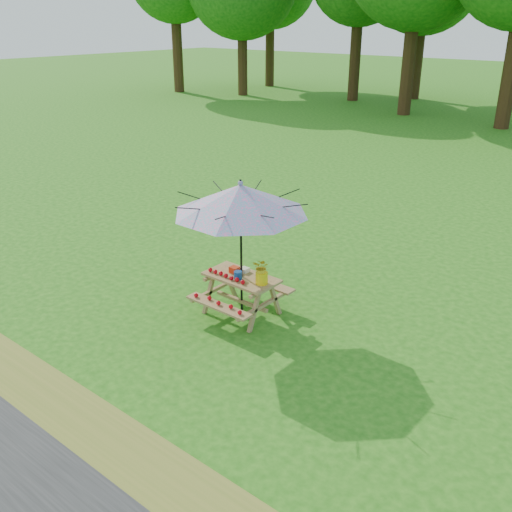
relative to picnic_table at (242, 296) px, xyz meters
The scene contains 7 objects.
ground 1.46m from the picnic_table, 26.37° to the right, with size 120.00×120.00×0.00m, color #1D6212.
drygrass_strip 3.68m from the picnic_table, 69.62° to the right, with size 120.00×1.20×0.01m, color olive.
picnic_table is the anchor object (origin of this frame).
patio_umbrella 1.62m from the picnic_table, 84.81° to the left, with size 2.75×2.75×2.25m.
produce_bins 0.40m from the picnic_table, behind, with size 0.34×0.40×0.13m.
tomatoes_row 0.44m from the picnic_table, 130.20° to the right, with size 0.77×0.13×0.07m, color red, non-canonical shape.
flower_bucket 0.70m from the picnic_table, ahead, with size 0.30×0.27×0.42m.
Camera 1 is at (4.12, -5.55, 4.50)m, focal length 40.00 mm.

